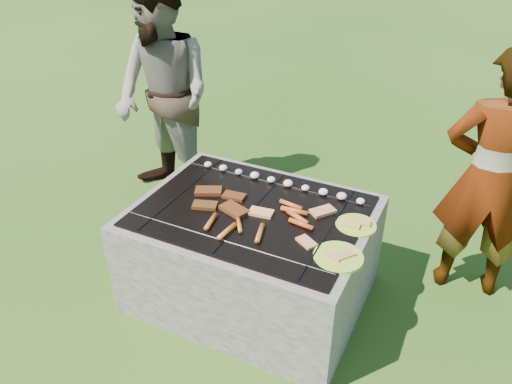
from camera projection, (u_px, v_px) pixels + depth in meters
lawn at (252, 292)px, 3.09m from camera, size 60.00×60.00×0.00m
fire_pit at (252, 256)px, 2.94m from camera, size 1.30×1.00×0.62m
mushrooms at (282, 182)px, 2.99m from camera, size 1.05×0.06×0.04m
pork_slabs at (220, 201)px, 2.83m from camera, size 0.41×0.27×0.02m
sausages at (268, 221)px, 2.65m from camera, size 0.54×0.48×0.03m
bread_on_grate at (296, 218)px, 2.69m from camera, size 0.45×0.43×0.02m
plate_far at (356, 225)px, 2.65m from camera, size 0.28×0.28×0.03m
plate_near at (338, 257)px, 2.42m from camera, size 0.32×0.32×0.03m
cook at (490, 178)px, 2.77m from camera, size 0.62×0.47×1.52m
bystander at (164, 97)px, 3.63m from camera, size 0.98×0.87×1.68m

